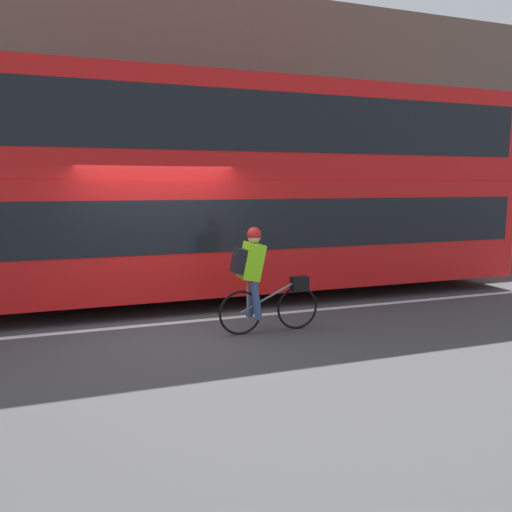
{
  "coord_description": "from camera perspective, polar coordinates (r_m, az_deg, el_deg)",
  "views": [
    {
      "loc": [
        -1.18,
        -7.68,
        2.2
      ],
      "look_at": [
        1.61,
        0.24,
        1.0
      ],
      "focal_mm": 35.0,
      "sensor_mm": 36.0,
      "label": 1
    }
  ],
  "objects": [
    {
      "name": "cyclist_on_bike",
      "position": [
        7.37,
        0.34,
        -2.33
      ],
      "size": [
        1.58,
        0.32,
        1.6
      ],
      "color": "black",
      "rests_on": "ground_plane"
    },
    {
      "name": "sidewalk_curb",
      "position": [
        13.04,
        -13.94,
        -1.47
      ],
      "size": [
        60.0,
        2.33,
        0.16
      ],
      "color": "gray",
      "rests_on": "ground_plane"
    },
    {
      "name": "road_center_line",
      "position": [
        8.17,
        -10.46,
        -7.61
      ],
      "size": [
        50.0,
        0.14,
        0.01
      ],
      "primitive_type": "cube",
      "color": "silver",
      "rests_on": "ground_plane"
    },
    {
      "name": "ground_plane",
      "position": [
        8.08,
        -10.36,
        -7.81
      ],
      "size": [
        80.0,
        80.0,
        0.0
      ],
      "primitive_type": "plane",
      "color": "#424244"
    },
    {
      "name": "building_facade",
      "position": [
        14.27,
        -14.99,
        14.29
      ],
      "size": [
        60.0,
        0.3,
        7.59
      ],
      "color": "brown",
      "rests_on": "ground_plane"
    },
    {
      "name": "bus",
      "position": [
        9.79,
        -0.86,
        8.37
      ],
      "size": [
        10.91,
        2.47,
        4.07
      ],
      "color": "black",
      "rests_on": "ground_plane"
    }
  ]
}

